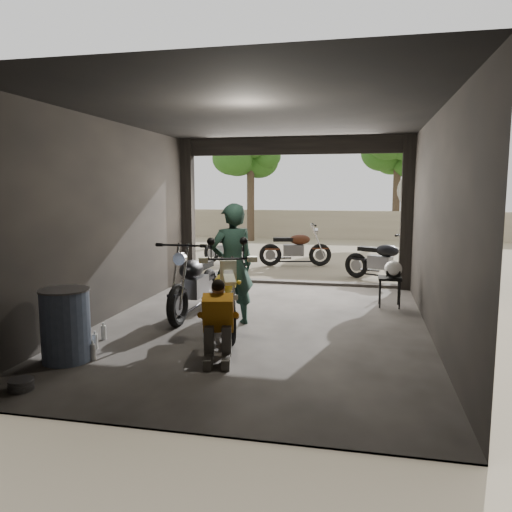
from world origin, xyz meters
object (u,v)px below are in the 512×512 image
at_px(main_bike, 225,292).
at_px(helmet, 393,269).
at_px(mechanic, 218,324).
at_px(outside_bike_c, 382,257).
at_px(left_bike, 194,278).
at_px(oil_drum, 66,326).
at_px(rider, 232,265).
at_px(stool, 390,281).
at_px(outside_bike_a, 226,246).
at_px(sign_post, 416,208).
at_px(outside_bike_b, 295,245).

distance_m(main_bike, helmet, 3.28).
bearing_deg(mechanic, outside_bike_c, 57.77).
xyz_separation_m(left_bike, oil_drum, (-0.78, -2.51, -0.18)).
distance_m(rider, oil_drum, 2.62).
xyz_separation_m(outside_bike_c, stool, (0.05, -2.63, -0.09)).
bearing_deg(oil_drum, stool, 43.28).
height_order(outside_bike_a, stool, outside_bike_a).
distance_m(helmet, sign_post, 2.74).
xyz_separation_m(left_bike, mechanic, (1.04, -2.16, -0.15)).
distance_m(outside_bike_b, outside_bike_c, 2.90).
height_order(rider, sign_post, sign_post).
bearing_deg(left_bike, helmet, 22.37).
relative_size(outside_bike_a, oil_drum, 1.69).
distance_m(main_bike, stool, 3.24).
bearing_deg(left_bike, outside_bike_a, 101.49).
relative_size(outside_bike_b, rider, 0.91).
bearing_deg(outside_bike_c, outside_bike_b, 80.03).
xyz_separation_m(left_bike, rider, (0.78, -0.47, 0.31)).
relative_size(outside_bike_b, oil_drum, 1.91).
distance_m(outside_bike_c, helmet, 2.63).
distance_m(stool, helmet, 0.23).
bearing_deg(sign_post, rider, -150.18).
relative_size(left_bike, outside_bike_b, 1.09).
relative_size(mechanic, helmet, 2.97).
distance_m(outside_bike_a, stool, 6.01).
bearing_deg(main_bike, mechanic, -98.70).
relative_size(oil_drum, sign_post, 0.36).
xyz_separation_m(outside_bike_c, mechanic, (-2.13, -6.04, -0.08)).
xyz_separation_m(left_bike, helmet, (3.27, 1.26, 0.06)).
xyz_separation_m(outside_bike_a, mechanic, (2.04, -7.70, -0.03)).
distance_m(outside_bike_b, sign_post, 3.69).
height_order(mechanic, helmet, mechanic).
bearing_deg(main_bike, left_bike, 111.12).
bearing_deg(rider, outside_bike_a, -107.33).
bearing_deg(stool, oil_drum, -136.72).
height_order(main_bike, outside_bike_a, main_bike).
bearing_deg(outside_bike_c, outside_bike_a, 97.34).
relative_size(helmet, oil_drum, 0.36).
xyz_separation_m(main_bike, outside_bike_c, (2.41, 4.73, -0.04)).
xyz_separation_m(outside_bike_a, helmet, (4.26, -4.28, 0.18)).
bearing_deg(stool, outside_bike_c, 91.01).
height_order(outside_bike_b, sign_post, sign_post).
relative_size(outside_bike_c, helmet, 5.11).
bearing_deg(outside_bike_b, oil_drum, 155.83).
bearing_deg(mechanic, stool, 44.66).
xyz_separation_m(outside_bike_b, stool, (2.30, -4.45, -0.11)).
relative_size(rider, mechanic, 1.95).
bearing_deg(rider, left_bike, -64.91).
relative_size(left_bike, outside_bike_a, 1.23).
distance_m(outside_bike_a, oil_drum, 8.05).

